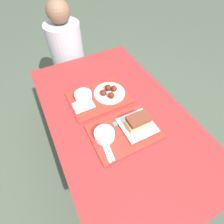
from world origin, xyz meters
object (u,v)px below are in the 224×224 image
Objects in this scene: tray_far at (99,98)px; bowl_coleslaw_near at (104,135)px; tray_near at (124,131)px; brisket_sandwich_plate at (138,123)px; wings_plate_far at (109,92)px; bowl_coleslaw_far at (83,96)px; person_seated_across at (66,47)px.

tray_far is 0.35m from bowl_coleslaw_near.
tray_near is at bearing -6.57° from bowl_coleslaw_near.
brisket_sandwich_plate is 0.35m from wings_plate_far.
person_seated_across reaches higher than bowl_coleslaw_far.
tray_far is 3.46× the size of bowl_coleslaw_near.
tray_far is 0.57× the size of person_seated_across.
person_seated_across is at bearing 91.63° from tray_near.
bowl_coleslaw_near is at bearing 173.43° from tray_near.
bowl_coleslaw_near is (-0.11, -0.33, 0.03)m from tray_far.
bowl_coleslaw_far is 0.74m from person_seated_across.
wings_plate_far reaches higher than tray_near.
tray_far is 0.78m from person_seated_across.
bowl_coleslaw_near is 0.22m from brisket_sandwich_plate.
tray_near is at bearing 175.59° from brisket_sandwich_plate.
person_seated_across reaches higher than brisket_sandwich_plate.
bowl_coleslaw_far reaches higher than tray_far.
tray_near is 1.12m from person_seated_across.
brisket_sandwich_plate is 0.89× the size of wings_plate_far.
bowl_coleslaw_far reaches higher than tray_near.
bowl_coleslaw_near is at bearing -95.18° from person_seated_across.
tray_far is 0.37m from brisket_sandwich_plate.
bowl_coleslaw_far is 0.16× the size of person_seated_across.
tray_near and tray_far have the same top height.
person_seated_across reaches higher than bowl_coleslaw_near.
bowl_coleslaw_far is 0.20m from wings_plate_far.
tray_far is 1.84× the size of wings_plate_far.
wings_plate_far reaches higher than bowl_coleslaw_far.
bowl_coleslaw_far is (-0.13, 0.38, 0.03)m from tray_near.
tray_near is 0.41m from bowl_coleslaw_far.
tray_near is 3.46× the size of bowl_coleslaw_far.
person_seated_across is (0.10, 1.11, -0.03)m from bowl_coleslaw_near.
tray_far is 2.07× the size of brisket_sandwich_plate.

